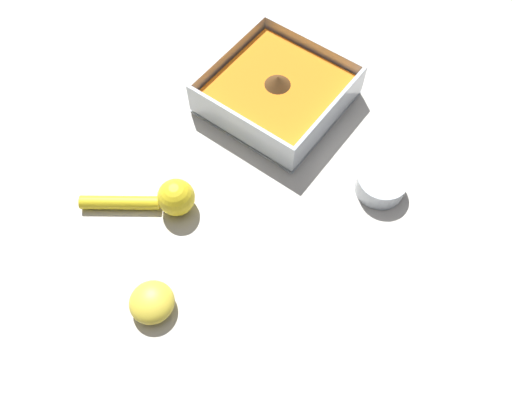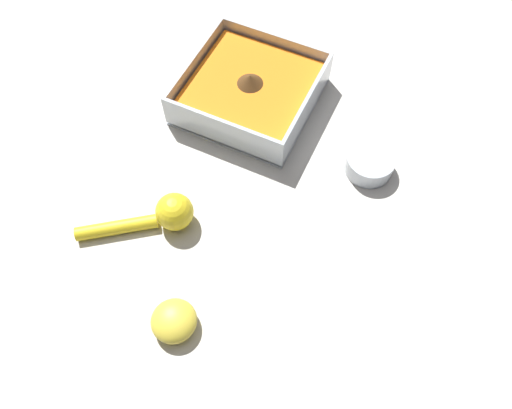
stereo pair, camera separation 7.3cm
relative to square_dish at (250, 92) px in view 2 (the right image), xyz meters
The scene contains 5 objects.
ground_plane 0.03m from the square_dish, 33.93° to the right, with size 4.00×4.00×0.00m, color beige.
square_dish is the anchor object (origin of this frame).
spice_bowl 0.24m from the square_dish, 11.43° to the right, with size 0.08×0.08×0.03m.
lemon_squeezer 0.27m from the square_dish, 93.34° to the right, with size 0.15×0.12×0.06m.
lemon_half 0.41m from the square_dish, 78.99° to the right, with size 0.06×0.06×0.03m.
Camera 2 is at (0.24, -0.51, 0.67)m, focal length 35.00 mm.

